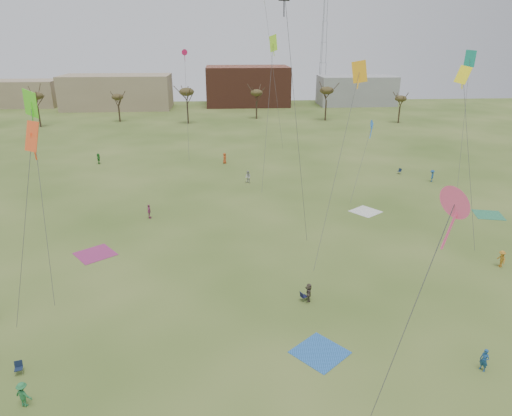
{
  "coord_description": "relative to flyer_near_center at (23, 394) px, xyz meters",
  "views": [
    {
      "loc": [
        -2.9,
        -28.66,
        21.12
      ],
      "look_at": [
        0.0,
        12.0,
        5.5
      ],
      "focal_mm": 31.68,
      "sensor_mm": 36.0,
      "label": 1
    }
  ],
  "objects": [
    {
      "name": "blanket_cream",
      "position": [
        30.37,
        30.34,
        -0.84
      ],
      "size": [
        4.45,
        4.45,
        0.03
      ],
      "primitive_type": "cube",
      "rotation": [
        0.0,
        0.0,
        0.65
      ],
      "color": "white",
      "rests_on": "ground"
    },
    {
      "name": "flyer_far_a",
      "position": [
        -9.57,
        56.43,
        0.07
      ],
      "size": [
        0.84,
        1.77,
        1.83
      ],
      "primitive_type": "imported",
      "rotation": [
        0.0,
        0.0,
        1.76
      ],
      "color": "#2A7F2B",
      "rests_on": "ground"
    },
    {
      "name": "spectator_mid_d",
      "position": [
        3.08,
        30.07,
        0.05
      ],
      "size": [
        0.6,
        1.1,
        1.78
      ],
      "primitive_type": "imported",
      "rotation": [
        0.0,
        0.0,
        1.73
      ],
      "color": "#AC477A",
      "rests_on": "ground"
    },
    {
      "name": "radio_tower",
      "position": [
        45.42,
        131.3,
        18.36
      ],
      "size": [
        1.51,
        1.72,
        41.0
      ],
      "color": "#9EA3A8",
      "rests_on": "ground"
    },
    {
      "name": "blanket_olive",
      "position": [
        45.46,
        28.1,
        -0.84
      ],
      "size": [
        4.04,
        4.04,
        0.03
      ],
      "primitive_type": "cube",
      "rotation": [
        0.0,
        0.0,
        2.89
      ],
      "color": "#2F8259",
      "rests_on": "ground"
    },
    {
      "name": "camp_chair_right",
      "position": [
        40.85,
        46.5,
        -0.59
      ],
      "size": [
        0.74,
        0.73,
        0.87
      ],
      "rotation": [
        0.0,
        0.0,
        5.43
      ],
      "color": "#132035",
      "rests_on": "ground"
    },
    {
      "name": "flyer_near_center",
      "position": [
        0.0,
        0.0,
        0.0
      ],
      "size": [
        1.24,
        0.97,
        1.69
      ],
      "primitive_type": "imported",
      "rotation": [
        0.0,
        0.0,
        2.79
      ],
      "color": "#26743E",
      "rests_on": "ground"
    },
    {
      "name": "spectator_mid_e",
      "position": [
        16.0,
        43.48,
        0.09
      ],
      "size": [
        1.13,
        1.15,
        1.87
      ],
      "primitive_type": "imported",
      "rotation": [
        0.0,
        0.0,
        5.41
      ],
      "color": "silver",
      "rests_on": "ground"
    },
    {
      "name": "flyer_far_c",
      "position": [
        44.31,
        42.17,
        0.07
      ],
      "size": [
        1.14,
        1.36,
        1.83
      ],
      "primitive_type": "imported",
      "rotation": [
        0.0,
        0.0,
        4.25
      ],
      "color": "navy",
      "rests_on": "ground"
    },
    {
      "name": "building_grey",
      "position": [
        55.42,
        124.3,
        3.65
      ],
      "size": [
        24.0,
        12.0,
        9.0
      ],
      "primitive_type": "cube",
      "color": "gray",
      "rests_on": "ground"
    },
    {
      "name": "building_tan_west",
      "position": [
        -49.58,
        128.3,
        3.15
      ],
      "size": [
        20.0,
        12.0,
        8.0
      ],
      "primitive_type": "cube",
      "color": "#937F60",
      "rests_on": "ground"
    },
    {
      "name": "camp_chair_left",
      "position": [
        -1.51,
        2.89,
        -0.59
      ],
      "size": [
        0.63,
        0.66,
        0.87
      ],
      "rotation": [
        0.0,
        0.0,
        0.29
      ],
      "color": "#131F36",
      "rests_on": "ground"
    },
    {
      "name": "ground",
      "position": [
        15.42,
        6.3,
        -0.85
      ],
      "size": [
        260.0,
        260.0,
        0.0
      ],
      "primitive_type": "plane",
      "color": "#355119",
      "rests_on": "ground"
    },
    {
      "name": "camp_chair_center",
      "position": [
        18.9,
        10.32,
        -0.59
      ],
      "size": [
        0.71,
        0.69,
        0.87
      ],
      "rotation": [
        0.0,
        0.0,
        2.02
      ],
      "color": "#131636",
      "rests_on": "ground"
    },
    {
      "name": "flyer_far_b",
      "position": [
        12.51,
        55.03,
        0.09
      ],
      "size": [
        0.87,
        1.06,
        1.87
      ],
      "primitive_type": "imported",
      "rotation": [
        0.0,
        0.0,
        1.22
      ],
      "color": "#BB4A20",
      "rests_on": "ground"
    },
    {
      "name": "building_brick",
      "position": [
        20.42,
        126.3,
        5.15
      ],
      "size": [
        26.0,
        16.0,
        12.0
      ],
      "primitive_type": "cube",
      "color": "brown",
      "rests_on": "ground"
    },
    {
      "name": "flyer_near_right",
      "position": [
        29.51,
        1.02,
        -0.02
      ],
      "size": [
        0.63,
        0.72,
        1.65
      ],
      "primitive_type": "imported",
      "rotation": [
        0.0,
        0.0,
        5.2
      ],
      "color": "navy",
      "rests_on": "ground"
    },
    {
      "name": "spectator_fore_c",
      "position": [
        19.32,
        10.32,
        -0.04
      ],
      "size": [
        0.59,
        1.53,
        1.61
      ],
      "primitive_type": "imported",
      "rotation": [
        0.0,
        0.0,
        4.64
      ],
      "color": "brown",
      "rests_on": "ground"
    },
    {
      "name": "kites_aloft",
      "position": [
        18.39,
        30.65,
        20.4
      ],
      "size": [
        68.76,
        70.0,
        27.79
      ],
      "color": "#EC4C1B",
      "rests_on": "ground"
    },
    {
      "name": "blanket_plum",
      "position": [
        -1.08,
        20.53,
        -0.84
      ],
      "size": [
        4.91,
        4.91,
        0.03
      ],
      "primitive_type": "cube",
      "rotation": [
        0.0,
        0.0,
        0.65
      ],
      "color": "#992F67",
      "rests_on": "ground"
    },
    {
      "name": "flyer_mid_b",
      "position": [
        39.07,
        14.95,
        0.01
      ],
      "size": [
        0.66,
        1.12,
        1.71
      ],
      "primitive_type": "imported",
      "rotation": [
        0.0,
        0.0,
        4.74
      ],
      "color": "#B27521",
      "rests_on": "ground"
    },
    {
      "name": "tree_line",
      "position": [
        12.58,
        85.42,
        6.24
      ],
      "size": [
        117.44,
        49.32,
        8.91
      ],
      "color": "#3A2B1E",
      "rests_on": "ground"
    },
    {
      "name": "building_tan",
      "position": [
        -19.58,
        121.3,
        4.15
      ],
      "size": [
        32.0,
        14.0,
        10.0
      ],
      "primitive_type": "cube",
      "color": "#937F60",
      "rests_on": "ground"
    },
    {
      "name": "blanket_blue",
      "position": [
        18.94,
        3.57,
        -0.84
      ],
      "size": [
        4.6,
        4.6,
        0.03
      ],
      "primitive_type": "cube",
      "rotation": [
        0.0,
        0.0,
        2.27
      ],
      "color": "#2966B4",
      "rests_on": "ground"
    }
  ]
}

